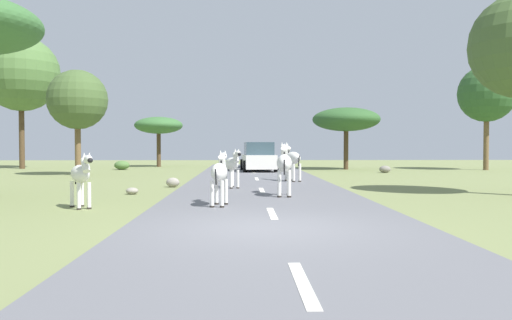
{
  "coord_description": "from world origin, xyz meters",
  "views": [
    {
      "loc": [
        -0.46,
        -9.82,
        1.63
      ],
      "look_at": [
        0.05,
        8.73,
        1.08
      ],
      "focal_mm": 36.16,
      "sensor_mm": 36.0,
      "label": 1
    }
  ],
  "objects": [
    {
      "name": "zebra_3",
      "position": [
        -4.57,
        3.46,
        0.86
      ],
      "size": [
        1.01,
        1.38,
        1.45
      ],
      "rotation": [
        0.0,
        0.0,
        3.71
      ],
      "color": "silver",
      "rests_on": "ground_plane"
    },
    {
      "name": "tree_3",
      "position": [
        15.34,
        23.03,
        4.91
      ],
      "size": [
        3.64,
        3.64,
        6.76
      ],
      "color": "brown",
      "rests_on": "ground_plane"
    },
    {
      "name": "tree_0",
      "position": [
        -15.4,
        25.6,
        6.44
      ],
      "size": [
        5.09,
        5.09,
        9.0
      ],
      "color": "#4C3823",
      "rests_on": "ground_plane"
    },
    {
      "name": "zebra_0",
      "position": [
        -0.8,
        9.02,
        0.91
      ],
      "size": [
        0.73,
        1.48,
        1.44
      ],
      "rotation": [
        0.0,
        0.0,
        3.47
      ],
      "color": "silver",
      "rests_on": "road"
    },
    {
      "name": "zebra_2",
      "position": [
        0.86,
        6.08,
        1.05
      ],
      "size": [
        0.55,
        1.77,
        1.67
      ],
      "rotation": [
        0.0,
        0.0,
        6.2
      ],
      "color": "silver",
      "rests_on": "road"
    },
    {
      "name": "tree_4",
      "position": [
        -9.22,
        17.94,
        4.02
      ],
      "size": [
        3.17,
        3.17,
        5.63
      ],
      "color": "brown",
      "rests_on": "ground_plane"
    },
    {
      "name": "car_0",
      "position": [
        0.55,
        21.31,
        0.85
      ],
      "size": [
        2.22,
        4.44,
        1.74
      ],
      "rotation": [
        0.0,
        0.0,
        0.06
      ],
      "color": "white",
      "rests_on": "road"
    },
    {
      "name": "car_1",
      "position": [
        0.65,
        26.92,
        0.85
      ],
      "size": [
        2.09,
        4.37,
        1.74
      ],
      "rotation": [
        0.0,
        0.0,
        0.02
      ],
      "color": "#1E479E",
      "rests_on": "road"
    },
    {
      "name": "rock_0",
      "position": [
        -4.08,
        7.22,
        0.11
      ],
      "size": [
        0.41,
        0.37,
        0.22
      ],
      "primitive_type": "ellipsoid",
      "color": "gray",
      "rests_on": "ground_plane"
    },
    {
      "name": "rock_3",
      "position": [
        7.91,
        19.99,
        0.21
      ],
      "size": [
        0.66,
        0.51,
        0.42
      ],
      "primitive_type": "ellipsoid",
      "color": "gray",
      "rests_on": "ground_plane"
    },
    {
      "name": "rock_2",
      "position": [
        -3.12,
        10.04,
        0.18
      ],
      "size": [
        0.51,
        0.37,
        0.37
      ],
      "primitive_type": "ellipsoid",
      "color": "gray",
      "rests_on": "ground_plane"
    },
    {
      "name": "zebra_1",
      "position": [
        -1.03,
        3.57,
        0.91
      ],
      "size": [
        0.52,
        1.52,
        1.44
      ],
      "rotation": [
        0.0,
        0.0,
        6.16
      ],
      "color": "silver",
      "rests_on": "road"
    },
    {
      "name": "tree_2",
      "position": [
        6.43,
        24.03,
        3.29
      ],
      "size": [
        4.45,
        4.45,
        4.09
      ],
      "color": "#4C3823",
      "rests_on": "ground_plane"
    },
    {
      "name": "road",
      "position": [
        0.24,
        0.0,
        0.03
      ],
      "size": [
        6.0,
        64.0,
        0.05
      ],
      "primitive_type": "cube",
      "color": "slate",
      "rests_on": "ground_plane"
    },
    {
      "name": "ground_plane",
      "position": [
        0.0,
        0.0,
        0.0
      ],
      "size": [
        90.0,
        90.0,
        0.0
      ],
      "primitive_type": "plane",
      "color": "olive"
    },
    {
      "name": "zebra_4",
      "position": [
        1.72,
        12.5,
        1.04
      ],
      "size": [
        0.89,
        1.68,
        1.66
      ],
      "rotation": [
        0.0,
        0.0,
        0.36
      ],
      "color": "silver",
      "rests_on": "road"
    },
    {
      "name": "lane_markings",
      "position": [
        0.24,
        -1.0,
        0.05
      ],
      "size": [
        0.16,
        56.0,
        0.01
      ],
      "color": "silver",
      "rests_on": "road"
    },
    {
      "name": "tree_5",
      "position": [
        -6.62,
        28.56,
        3.05
      ],
      "size": [
        3.55,
        3.55,
        3.7
      ],
      "color": "#4C3823",
      "rests_on": "ground_plane"
    },
    {
      "name": "bush_1",
      "position": [
        -8.31,
        24.1,
        0.3
      ],
      "size": [
        0.98,
        0.89,
        0.59
      ],
      "primitive_type": "ellipsoid",
      "color": "#4C7038",
      "rests_on": "ground_plane"
    }
  ]
}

